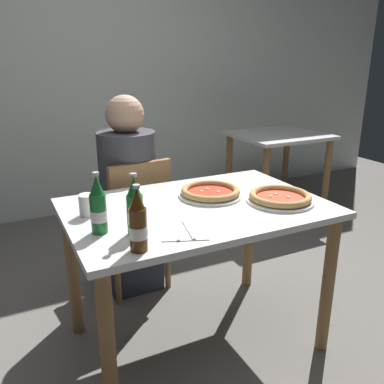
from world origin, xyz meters
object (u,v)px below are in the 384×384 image
(beer_bottle_center, at_px, (98,208))
(paper_cup, at_px, (87,205))
(diner_seated, at_px, (129,200))
(chair_behind_table, at_px, (134,218))
(dining_table_background, at_px, (278,151))
(napkin_with_cutlery, at_px, (184,231))
(beer_bottle_left, at_px, (138,223))
(pizza_margherita_near, at_px, (210,192))
(pizza_marinara_far, at_px, (280,198))
(beer_bottle_right, at_px, (135,209))
(dining_table_main, at_px, (197,228))

(beer_bottle_center, height_order, paper_cup, beer_bottle_center)
(diner_seated, xyz_separation_m, beer_bottle_center, (-0.36, -0.77, 0.27))
(beer_bottle_center, bearing_deg, chair_behind_table, 62.75)
(dining_table_background, height_order, beer_bottle_center, beer_bottle_center)
(diner_seated, distance_m, napkin_with_cutlery, 0.92)
(beer_bottle_center, bearing_deg, dining_table_background, 35.74)
(dining_table_background, distance_m, beer_bottle_left, 2.54)
(chair_behind_table, xyz_separation_m, dining_table_background, (1.62, 0.72, 0.11))
(diner_seated, relative_size, dining_table_background, 1.51)
(pizza_margherita_near, height_order, pizza_marinara_far, same)
(paper_cup, bearing_deg, beer_bottle_left, -78.27)
(paper_cup, bearing_deg, dining_table_background, 31.67)
(pizza_marinara_far, bearing_deg, beer_bottle_left, -166.27)
(diner_seated, relative_size, paper_cup, 12.73)
(dining_table_background, relative_size, napkin_with_cutlery, 3.44)
(beer_bottle_right, bearing_deg, dining_table_background, 38.96)
(pizza_margherita_near, bearing_deg, chair_behind_table, 113.96)
(dining_table_background, xyz_separation_m, beer_bottle_right, (-1.87, -1.51, 0.26))
(dining_table_main, distance_m, diner_seated, 0.67)
(chair_behind_table, xyz_separation_m, pizza_margherita_near, (0.23, -0.53, 0.29))
(chair_behind_table, bearing_deg, beer_bottle_left, 65.85)
(dining_table_main, bearing_deg, beer_bottle_center, -167.62)
(paper_cup, bearing_deg, dining_table_main, -11.52)
(dining_table_main, xyz_separation_m, diner_seated, (-0.12, 0.66, -0.05))
(beer_bottle_left, distance_m, paper_cup, 0.43)
(beer_bottle_left, distance_m, beer_bottle_center, 0.23)
(beer_bottle_right, xyz_separation_m, paper_cup, (-0.12, 0.28, -0.06))
(chair_behind_table, xyz_separation_m, diner_seated, (-0.01, 0.05, 0.10))
(beer_bottle_left, bearing_deg, beer_bottle_center, 111.79)
(diner_seated, height_order, pizza_marinara_far, diner_seated)
(dining_table_main, bearing_deg, napkin_with_cutlery, -126.52)
(beer_bottle_center, bearing_deg, diner_seated, 64.83)
(chair_behind_table, distance_m, beer_bottle_center, 0.89)
(chair_behind_table, relative_size, napkin_with_cutlery, 3.66)
(dining_table_main, height_order, chair_behind_table, chair_behind_table)
(beer_bottle_right, bearing_deg, beer_bottle_left, -104.42)
(diner_seated, height_order, beer_bottle_right, diner_seated)
(pizza_margherita_near, xyz_separation_m, beer_bottle_center, (-0.60, -0.19, 0.08))
(dining_table_background, bearing_deg, chair_behind_table, -156.15)
(diner_seated, bearing_deg, chair_behind_table, -79.78)
(dining_table_main, distance_m, pizza_margherita_near, 0.20)
(dining_table_main, distance_m, beer_bottle_center, 0.54)
(pizza_marinara_far, xyz_separation_m, beer_bottle_center, (-0.86, 0.03, 0.08))
(beer_bottle_center, relative_size, beer_bottle_right, 1.00)
(dining_table_main, height_order, dining_table_background, same)
(pizza_margherita_near, bearing_deg, paper_cup, 178.70)
(napkin_with_cutlery, bearing_deg, beer_bottle_left, -160.37)
(beer_bottle_right, bearing_deg, chair_behind_table, 72.76)
(pizza_marinara_far, distance_m, beer_bottle_center, 0.87)
(chair_behind_table, height_order, pizza_marinara_far, chair_behind_table)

